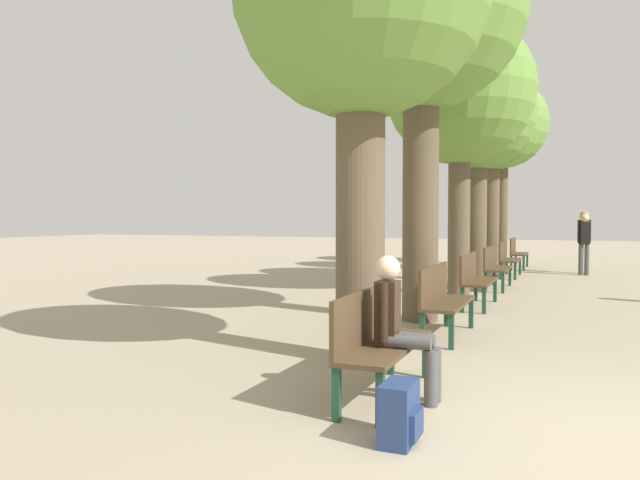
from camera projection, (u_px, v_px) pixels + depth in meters
name	position (u px, v px, depth m)	size (l,w,h in m)	color
ground_plane	(611.00, 445.00, 4.24)	(80.00, 80.00, 0.00)	tan
bench_row_0	(376.00, 335.00, 5.39)	(0.43, 1.62, 0.92)	#4C3823
bench_row_1	(442.00, 296.00, 8.08)	(0.43, 1.62, 0.92)	#4C3823
bench_row_2	(474.00, 276.00, 10.77)	(0.43, 1.62, 0.92)	#4C3823
bench_row_3	(494.00, 264.00, 13.46)	(0.43, 1.62, 0.92)	#4C3823
bench_row_4	(507.00, 256.00, 16.16)	(0.43, 1.62, 0.92)	#4C3823
bench_row_5	(516.00, 251.00, 18.85)	(0.43, 1.62, 0.92)	#4C3823
tree_row_1	(422.00, 12.00, 9.18)	(3.10, 3.10, 6.23)	brown
tree_row_2	(460.00, 93.00, 12.35)	(2.94, 2.94, 5.54)	brown
tree_row_3	(477.00, 115.00, 14.64)	(2.72, 2.72, 5.40)	brown
tree_row_4	(492.00, 124.00, 17.31)	(2.70, 2.70, 5.56)	brown
tree_row_5	(503.00, 125.00, 19.94)	(2.84, 2.84, 5.96)	brown
person_seated	(400.00, 323.00, 5.25)	(0.55, 0.31, 1.23)	#4C4C4C
backpack	(400.00, 414.00, 4.26)	(0.25, 0.38, 0.42)	navy
pedestrian_near	(584.00, 238.00, 17.13)	(0.35, 0.30, 1.72)	#4C4C4C
pedestrian_far	(584.00, 240.00, 16.60)	(0.33, 0.25, 1.64)	#4C4C4C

